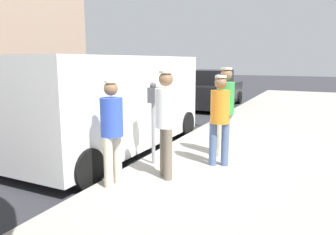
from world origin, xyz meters
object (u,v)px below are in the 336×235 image
(parking_meter_near, at_px, (153,109))
(pedestrian_in_white, at_px, (166,117))
(parked_van, at_px, (112,101))
(pedestrian_in_orange, at_px, (220,115))
(pedestrian_in_green, at_px, (225,106))
(parking_meter_far, at_px, (218,90))
(parked_sedan_ahead, at_px, (211,90))
(pedestrian_in_blue, at_px, (112,127))

(parking_meter_near, distance_m, pedestrian_in_white, 0.76)
(parked_van, bearing_deg, parking_meter_near, -29.79)
(pedestrian_in_orange, xyz_separation_m, parked_van, (-2.63, 0.43, 0.06))
(pedestrian_in_white, xyz_separation_m, pedestrian_in_green, (0.53, 1.63, 0.01))
(parking_meter_far, relative_size, pedestrian_in_white, 0.87)
(pedestrian_in_green, bearing_deg, pedestrian_in_white, -108.04)
(parking_meter_far, bearing_deg, parked_sedan_ahead, 110.14)
(parking_meter_far, xyz_separation_m, parked_van, (-1.50, -3.23, -0.03))
(parking_meter_far, height_order, pedestrian_in_green, pedestrian_in_green)
(parked_van, bearing_deg, pedestrian_in_green, 4.92)
(parking_meter_near, bearing_deg, pedestrian_in_white, -46.58)
(pedestrian_in_orange, distance_m, parked_sedan_ahead, 8.59)
(parking_meter_far, height_order, pedestrian_in_white, pedestrian_in_white)
(pedestrian_in_orange, bearing_deg, parking_meter_near, -159.22)
(pedestrian_in_blue, height_order, parked_van, parked_van)
(parking_meter_near, xyz_separation_m, parked_sedan_ahead, (-1.64, 8.55, -0.43))
(parking_meter_far, height_order, pedestrian_in_blue, pedestrian_in_blue)
(pedestrian_in_white, relative_size, parked_van, 0.34)
(pedestrian_in_blue, relative_size, pedestrian_in_white, 0.93)
(pedestrian_in_white, bearing_deg, parking_meter_near, 133.42)
(parking_meter_far, distance_m, parked_sedan_ahead, 4.77)
(parked_van, bearing_deg, parking_meter_far, 65.11)
(parking_meter_near, height_order, pedestrian_in_orange, pedestrian_in_orange)
(pedestrian_in_white, bearing_deg, pedestrian_in_blue, -132.43)
(parking_meter_near, height_order, parking_meter_far, same)
(pedestrian_in_green, bearing_deg, parking_meter_near, -134.32)
(parking_meter_near, xyz_separation_m, parked_van, (-1.50, 0.86, -0.03))
(parking_meter_near, height_order, parked_van, parked_van)
(pedestrian_in_white, height_order, parked_sedan_ahead, pedestrian_in_white)
(parking_meter_near, height_order, pedestrian_in_blue, pedestrian_in_blue)
(parking_meter_far, distance_m, parked_van, 3.56)
(pedestrian_in_green, distance_m, parked_sedan_ahead, 7.96)
(parking_meter_near, relative_size, parked_van, 0.29)
(parking_meter_near, distance_m, parking_meter_far, 4.09)
(pedestrian_in_green, relative_size, parked_van, 0.34)
(pedestrian_in_white, distance_m, parked_sedan_ahead, 9.37)
(parking_meter_near, xyz_separation_m, parking_meter_far, (0.00, 4.09, 0.00))
(parking_meter_near, bearing_deg, parking_meter_far, 90.00)
(pedestrian_in_green, bearing_deg, parked_sedan_ahead, 109.79)
(parked_sedan_ahead, bearing_deg, pedestrian_in_orange, -71.20)
(pedestrian_in_orange, bearing_deg, pedestrian_in_blue, -126.41)
(parking_meter_near, distance_m, parked_van, 1.73)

